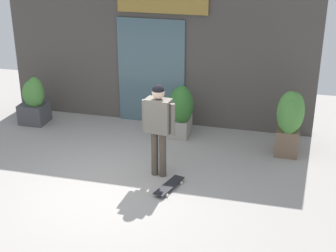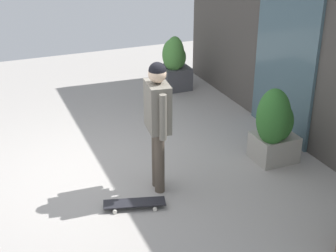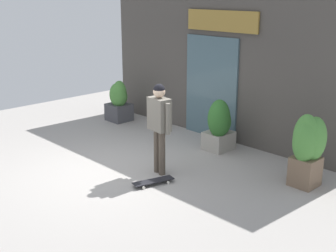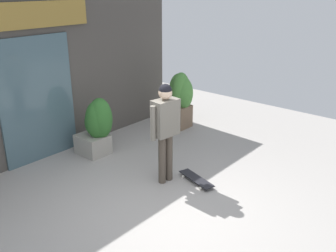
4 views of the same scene
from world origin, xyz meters
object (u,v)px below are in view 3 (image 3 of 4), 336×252
at_px(planter_box_left, 119,101).
at_px(planter_box_right, 219,124).
at_px(planter_box_mid, 308,146).
at_px(skateboard, 153,181).
at_px(skateboarder, 159,119).

relative_size(planter_box_left, planter_box_right, 0.95).
distance_m(planter_box_left, planter_box_right, 3.39).
bearing_deg(planter_box_mid, skateboard, -135.44).
height_order(skateboarder, planter_box_mid, skateboarder).
bearing_deg(planter_box_left, planter_box_mid, -2.14).
relative_size(skateboard, planter_box_left, 0.72).
distance_m(skateboarder, planter_box_mid, 2.73).
distance_m(skateboarder, planter_box_left, 3.85).
distance_m(skateboarder, planter_box_right, 1.86).
xyz_separation_m(skateboarder, planter_box_left, (-3.42, 1.69, -0.53)).
distance_m(planter_box_right, planter_box_mid, 2.32).
distance_m(planter_box_left, planter_box_mid, 5.70).
relative_size(skateboarder, planter_box_mid, 1.31).
bearing_deg(planter_box_left, planter_box_right, 1.75).
height_order(skateboarder, planter_box_left, skateboarder).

